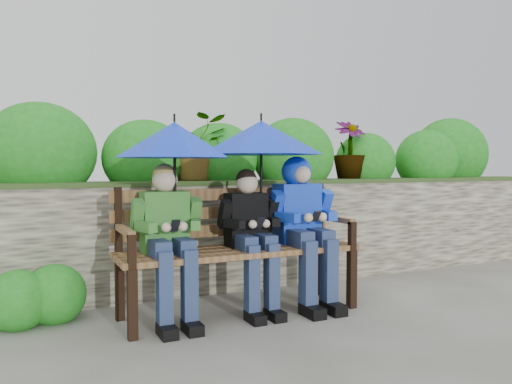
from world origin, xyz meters
name	(u,v)px	position (x,y,z in m)	size (l,w,h in m)	color
ground	(261,307)	(0.00, 0.00, 0.00)	(60.00, 60.00, 0.00)	#5A594C
garden_backdrop	(200,214)	(0.02, 1.60, 0.64)	(8.00, 2.88, 1.83)	#464238
park_bench	(236,240)	(-0.22, 0.00, 0.57)	(1.91, 0.56, 1.01)	black
boy_left	(168,233)	(-0.80, -0.09, 0.67)	(0.51, 0.59, 1.19)	#30732A
boy_middle	(251,231)	(-0.13, -0.09, 0.65)	(0.48, 0.55, 1.14)	black
boy_right	(303,217)	(0.34, -0.08, 0.75)	(0.55, 0.67, 1.25)	#0140B3
umbrella_left	(175,140)	(-0.74, -0.07, 1.36)	(0.86, 0.86, 0.81)	#0D31DF
umbrella_right	(261,138)	(-0.02, -0.04, 1.39)	(1.01, 1.01, 0.83)	#0D31DF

